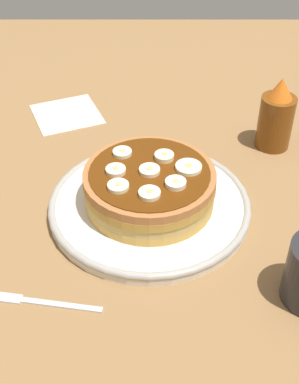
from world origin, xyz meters
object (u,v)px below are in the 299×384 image
at_px(napkin, 67,114).
at_px(fork, 39,301).
at_px(banana_slice_3, 118,186).
at_px(banana_slice_6, 145,194).
at_px(banana_slice_7, 116,170).
at_px(plate, 150,205).
at_px(pancake_stack, 149,187).
at_px(banana_slice_0, 146,170).
at_px(banana_slice_2, 189,168).
at_px(banana_slice_1, 122,153).
at_px(banana_slice_5, 176,184).
at_px(banana_slice_4, 164,157).
at_px(syrup_bottle, 277,117).

xyz_separation_m(napkin, fork, (0.02, -0.41, 0.00)).
bearing_deg(banana_slice_3, banana_slice_6, -22.63).
bearing_deg(banana_slice_3, banana_slice_7, 98.03).
relative_size(plate, banana_slice_7, 10.44).
height_order(pancake_stack, banana_slice_0, banana_slice_0).
distance_m(banana_slice_2, banana_slice_6, 0.08).
bearing_deg(banana_slice_3, banana_slice_1, 88.40).
distance_m(banana_slice_1, banana_slice_3, 0.07).
height_order(banana_slice_2, banana_slice_6, same).
bearing_deg(banana_slice_7, banana_slice_5, -20.45).
bearing_deg(plate, banana_slice_6, -95.86).
xyz_separation_m(banana_slice_1, fork, (-0.09, -0.20, -0.07)).
height_order(banana_slice_4, syrup_bottle, syrup_bottle).
height_order(banana_slice_3, napkin, banana_slice_3).
height_order(banana_slice_4, fork, banana_slice_4).
distance_m(banana_slice_5, banana_slice_7, 0.08).
height_order(banana_slice_7, syrup_bottle, syrup_bottle).
distance_m(banana_slice_5, syrup_bottle, 0.25).
relative_size(pancake_stack, banana_slice_3, 6.60).
distance_m(napkin, syrup_bottle, 0.36).
relative_size(plate, banana_slice_1, 10.60).
distance_m(banana_slice_3, fork, 0.17).
height_order(plate, banana_slice_0, banana_slice_0).
xyz_separation_m(banana_slice_4, syrup_bottle, (0.18, 0.13, -0.02)).
height_order(napkin, fork, fork).
bearing_deg(banana_slice_5, banana_slice_6, -152.62).
distance_m(banana_slice_1, banana_slice_4, 0.06).
bearing_deg(banana_slice_5, plate, 140.12).
relative_size(banana_slice_7, syrup_bottle, 0.22).
bearing_deg(banana_slice_0, banana_slice_7, -179.07).
bearing_deg(banana_slice_5, banana_slice_3, -175.85).
height_order(banana_slice_3, banana_slice_4, banana_slice_4).
relative_size(banana_slice_1, fork, 0.20).
bearing_deg(pancake_stack, banana_slice_1, 132.07).
bearing_deg(banana_slice_5, fork, -140.03).
bearing_deg(syrup_bottle, banana_slice_5, -131.37).
bearing_deg(banana_slice_2, banana_slice_1, 159.13).
bearing_deg(plate, banana_slice_5, -39.88).
relative_size(banana_slice_0, fork, 0.21).
distance_m(pancake_stack, banana_slice_7, 0.05).
bearing_deg(banana_slice_0, banana_slice_5, -37.89).
distance_m(plate, fork, 0.20).
relative_size(plate, banana_slice_0, 10.01).
bearing_deg(banana_slice_1, banana_slice_3, -91.60).
relative_size(plate, napkin, 2.51).
xyz_separation_m(fork, syrup_bottle, (0.32, 0.32, 0.05)).
distance_m(banana_slice_6, fork, 0.18).
bearing_deg(banana_slice_7, pancake_stack, -1.82).
xyz_separation_m(banana_slice_0, banana_slice_1, (-0.03, 0.04, -0.00)).
distance_m(banana_slice_0, banana_slice_2, 0.06).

